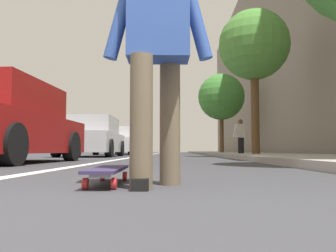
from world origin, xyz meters
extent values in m
plane|color=#38383D|center=(10.00, 0.00, 0.00)|extent=(80.00, 80.00, 0.00)
cube|color=silver|center=(20.00, 1.15, 0.00)|extent=(52.00, 0.16, 0.01)
cube|color=#9E9B93|center=(18.00, -3.49, 0.06)|extent=(52.00, 3.20, 0.12)
cube|color=gray|center=(22.00, -6.13, 6.38)|extent=(40.00, 1.20, 12.75)
cylinder|color=red|center=(1.54, 0.25, 0.04)|extent=(0.07, 0.03, 0.07)
cylinder|color=red|center=(1.55, 0.08, 0.04)|extent=(0.07, 0.03, 0.07)
cylinder|color=red|center=(0.94, 0.23, 0.04)|extent=(0.07, 0.03, 0.07)
cylinder|color=red|center=(0.95, 0.06, 0.04)|extent=(0.07, 0.03, 0.07)
cube|color=silver|center=(1.55, 0.16, 0.08)|extent=(0.06, 0.12, 0.02)
cube|color=silver|center=(0.95, 0.14, 0.08)|extent=(0.06, 0.12, 0.02)
cube|color=#33284C|center=(1.25, 0.15, 0.10)|extent=(0.85, 0.23, 0.02)
cylinder|color=brown|center=(0.97, -0.10, 0.41)|extent=(0.14, 0.14, 0.82)
cylinder|color=brown|center=(1.24, -0.27, 0.41)|extent=(0.14, 0.14, 0.82)
cube|color=black|center=(0.97, -0.10, 0.04)|extent=(0.26, 0.11, 0.07)
cube|color=#2D4C99|center=(1.10, -0.20, 1.12)|extent=(0.25, 0.41, 0.60)
cylinder|color=#2D4C99|center=(1.09, 0.04, 1.12)|extent=(0.10, 0.24, 0.60)
cylinder|color=#2D4C99|center=(1.10, -0.44, 1.12)|extent=(0.10, 0.24, 0.60)
cube|color=maroon|center=(5.25, 2.89, 0.53)|extent=(4.23, 1.95, 0.70)
cube|color=maroon|center=(5.10, 2.90, 1.18)|extent=(2.35, 1.73, 0.60)
cube|color=#4C606B|center=(6.24, 2.85, 1.18)|extent=(0.10, 1.57, 0.51)
cylinder|color=black|center=(6.50, 1.99, 0.32)|extent=(0.65, 0.25, 0.64)
cylinder|color=black|center=(3.92, 2.10, 0.32)|extent=(0.65, 0.25, 0.64)
cube|color=#B7B7BC|center=(11.89, 2.85, 0.52)|extent=(4.19, 1.93, 0.70)
cube|color=#B7B7BC|center=(11.74, 2.85, 1.17)|extent=(2.31, 1.76, 0.60)
cube|color=#4C606B|center=(12.89, 2.86, 1.17)|extent=(0.06, 1.67, 0.51)
cylinder|color=black|center=(13.17, 3.76, 0.31)|extent=(0.63, 0.23, 0.63)
cylinder|color=black|center=(13.19, 1.96, 0.31)|extent=(0.63, 0.23, 0.63)
cylinder|color=black|center=(10.59, 3.74, 0.31)|extent=(0.63, 0.23, 0.63)
cylinder|color=black|center=(10.61, 1.94, 0.31)|extent=(0.63, 0.23, 0.63)
cube|color=silver|center=(17.89, 2.84, 0.53)|extent=(4.37, 2.00, 0.70)
cube|color=silver|center=(17.74, 2.84, 1.18)|extent=(2.42, 1.80, 0.60)
cube|color=#4C606B|center=(18.93, 2.81, 1.18)|extent=(0.08, 1.67, 0.51)
cylinder|color=black|center=(19.25, 3.70, 0.32)|extent=(0.65, 0.24, 0.64)
cylinder|color=black|center=(19.21, 1.90, 0.32)|extent=(0.65, 0.24, 0.64)
cylinder|color=black|center=(16.57, 3.77, 0.32)|extent=(0.65, 0.24, 0.64)
cylinder|color=black|center=(16.52, 1.97, 0.32)|extent=(0.65, 0.24, 0.64)
cube|color=maroon|center=(24.23, 2.93, 0.52)|extent=(4.16, 1.78, 0.70)
cube|color=maroon|center=(24.08, 2.93, 1.17)|extent=(2.29, 1.62, 0.60)
cube|color=#4C606B|center=(25.22, 2.94, 1.17)|extent=(0.05, 1.54, 0.51)
cylinder|color=black|center=(25.51, 3.77, 0.31)|extent=(0.62, 0.22, 0.62)
cylinder|color=black|center=(25.52, 2.11, 0.31)|extent=(0.62, 0.22, 0.62)
cylinder|color=black|center=(22.93, 3.75, 0.31)|extent=(0.62, 0.22, 0.62)
cylinder|color=black|center=(22.95, 2.09, 0.31)|extent=(0.62, 0.22, 0.62)
cylinder|color=#2D2D2D|center=(20.19, 1.55, 1.80)|extent=(0.12, 0.12, 3.61)
cube|color=black|center=(20.19, 1.55, 4.01)|extent=(0.24, 0.28, 0.80)
sphere|color=#360606|center=(20.32, 1.55, 4.27)|extent=(0.16, 0.16, 0.16)
sphere|color=#392907|center=(20.32, 1.55, 4.01)|extent=(0.16, 0.16, 0.16)
sphere|color=green|center=(20.32, 1.55, 3.75)|extent=(0.16, 0.16, 0.16)
cylinder|color=brown|center=(11.03, -3.09, 1.55)|extent=(0.29, 0.29, 3.11)
sphere|color=#4C8C38|center=(11.03, -3.09, 3.98)|extent=(2.49, 2.49, 2.49)
cylinder|color=brown|center=(19.92, -3.09, 1.25)|extent=(0.24, 0.24, 2.51)
sphere|color=#3D7F33|center=(19.92, -3.09, 3.49)|extent=(2.81, 2.81, 2.81)
cylinder|color=black|center=(12.88, -2.99, 0.37)|extent=(0.13, 0.13, 0.74)
cylinder|color=black|center=(12.64, -2.82, 0.37)|extent=(0.13, 0.13, 0.74)
cube|color=black|center=(12.88, -2.99, 0.03)|extent=(0.23, 0.09, 0.06)
cube|color=silver|center=(12.77, -2.89, 1.01)|extent=(0.22, 0.36, 0.54)
cylinder|color=silver|center=(12.77, -3.11, 1.01)|extent=(0.08, 0.21, 0.55)
cylinder|color=silver|center=(12.77, -2.68, 1.01)|extent=(0.08, 0.21, 0.55)
sphere|color=brown|center=(12.77, -2.89, 1.38)|extent=(0.20, 0.20, 0.20)
camera|label=1|loc=(-1.13, -0.31, 0.23)|focal=37.22mm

